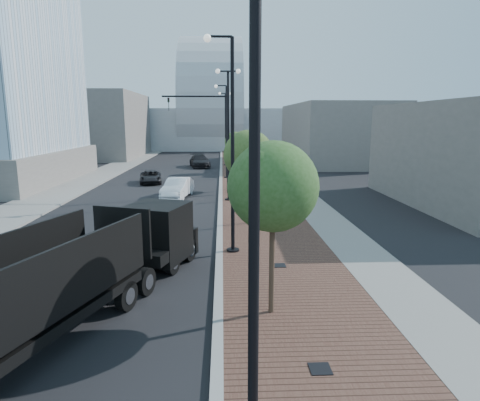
{
  "coord_description": "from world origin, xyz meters",
  "views": [
    {
      "loc": [
        0.16,
        -7.63,
        5.81
      ],
      "look_at": [
        1.0,
        12.0,
        2.0
      ],
      "focal_mm": 31.04,
      "sensor_mm": 36.0,
      "label": 1
    }
  ],
  "objects_px": {
    "dump_truck": "(109,264)",
    "pedestrian": "(285,188)",
    "dark_car_mid": "(151,177)",
    "white_sedan": "(178,188)"
  },
  "relations": [
    {
      "from": "pedestrian",
      "to": "dump_truck",
      "type": "bearing_deg",
      "value": 61.94
    },
    {
      "from": "dark_car_mid",
      "to": "pedestrian",
      "type": "bearing_deg",
      "value": -49.08
    },
    {
      "from": "white_sedan",
      "to": "dark_car_mid",
      "type": "bearing_deg",
      "value": 122.93
    },
    {
      "from": "white_sedan",
      "to": "pedestrian",
      "type": "relative_size",
      "value": 2.39
    },
    {
      "from": "dump_truck",
      "to": "pedestrian",
      "type": "bearing_deg",
      "value": 82.83
    },
    {
      "from": "dark_car_mid",
      "to": "white_sedan",
      "type": "bearing_deg",
      "value": -75.74
    },
    {
      "from": "white_sedan",
      "to": "dark_car_mid",
      "type": "xyz_separation_m",
      "value": [
        -3.31,
        7.52,
        -0.16
      ]
    },
    {
      "from": "white_sedan",
      "to": "dump_truck",
      "type": "bearing_deg",
      "value": -81.67
    },
    {
      "from": "dark_car_mid",
      "to": "dump_truck",
      "type": "bearing_deg",
      "value": -92.83
    },
    {
      "from": "pedestrian",
      "to": "dark_car_mid",
      "type": "bearing_deg",
      "value": -41.21
    }
  ]
}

